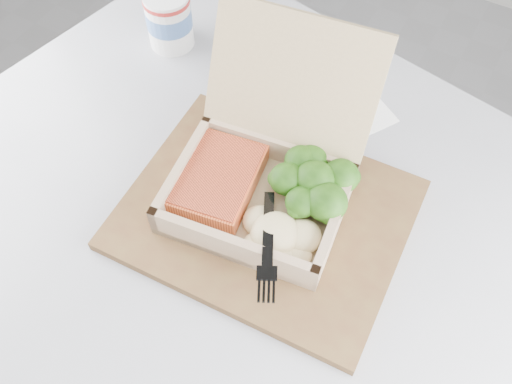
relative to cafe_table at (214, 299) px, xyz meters
The scene contains 9 objects.
cafe_table is the anchor object (origin of this frame).
serving_tray 0.21m from the cafe_table, 48.02° to the left, with size 0.32×0.26×0.01m, color brown.
takeout_container 0.27m from the cafe_table, 70.02° to the left, with size 0.23×0.25×0.18m.
salmon_fillet 0.23m from the cafe_table, 105.20° to the left, with size 0.09×0.12×0.02m, color orange.
broccoli_pile 0.27m from the cafe_table, 47.58° to the left, with size 0.11×0.11×0.04m, color #326D18, non-canonical shape.
mashed_potatoes 0.24m from the cafe_table, 15.89° to the left, with size 0.09×0.08×0.03m, color #CDB585.
plastic_fork 0.25m from the cafe_table, 29.80° to the left, with size 0.08×0.14×0.02m.
paper_cup 0.41m from the cafe_table, 130.58° to the left, with size 0.07×0.07×0.08m.
receipt 0.31m from the cafe_table, 75.04° to the left, with size 0.08×0.15×0.00m, color white.
Camera 1 is at (-0.00, 0.12, 1.31)m, focal length 40.00 mm.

